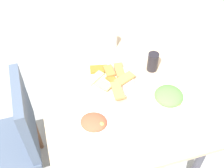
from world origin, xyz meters
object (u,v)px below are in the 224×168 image
(salad_plate_greens, at_px, (94,123))
(dining_table, at_px, (114,101))
(drinking_glass, at_px, (112,40))
(paper_napkin, at_px, (138,53))
(dining_chair, at_px, (14,136))
(spoon, at_px, (135,53))
(pide_platter, at_px, (109,80))
(salad_plate_rice, at_px, (169,96))
(fork, at_px, (141,52))
(soda_can, at_px, (153,62))

(salad_plate_greens, bearing_deg, dining_table, -40.67)
(drinking_glass, relative_size, paper_napkin, 0.85)
(dining_chair, relative_size, drinking_glass, 8.59)
(salad_plate_greens, relative_size, spoon, 1.08)
(pide_platter, bearing_deg, drinking_glass, -18.68)
(salad_plate_rice, xyz_separation_m, drinking_glass, (0.54, 0.17, 0.03))
(fork, xyz_separation_m, spoon, (0.00, 0.04, 0.00))
(dining_table, xyz_separation_m, pide_platter, (0.08, 0.01, 0.11))
(salad_plate_rice, bearing_deg, spoon, 6.30)
(dining_table, relative_size, drinking_glass, 9.77)
(dining_chair, relative_size, spoon, 4.64)
(fork, relative_size, spoon, 0.92)
(paper_napkin, xyz_separation_m, spoon, (0.00, 0.02, 0.00))
(drinking_glass, bearing_deg, paper_napkin, -128.96)
(dining_table, xyz_separation_m, spoon, (0.28, -0.23, 0.10))
(dining_chair, distance_m, fork, 0.96)
(spoon, bearing_deg, dining_table, 160.03)
(pide_platter, height_order, paper_napkin, pide_platter)
(salad_plate_rice, bearing_deg, drinking_glass, 17.95)
(salad_plate_rice, distance_m, paper_napkin, 0.42)
(dining_chair, distance_m, salad_plate_rice, 0.96)
(salad_plate_rice, relative_size, soda_can, 1.71)
(dining_table, distance_m, salad_plate_rice, 0.33)
(salad_plate_greens, distance_m, fork, 0.64)
(dining_table, height_order, salad_plate_rice, salad_plate_rice)
(pide_platter, xyz_separation_m, fork, (0.20, -0.27, -0.01))
(pide_platter, xyz_separation_m, spoon, (0.20, -0.24, -0.01))
(soda_can, height_order, paper_napkin, soda_can)
(dining_chair, height_order, soda_can, dining_chair)
(soda_can, xyz_separation_m, drinking_glass, (0.29, 0.18, -0.01))
(pide_platter, distance_m, salad_plate_rice, 0.36)
(salad_plate_rice, height_order, drinking_glass, drinking_glass)
(dining_chair, distance_m, spoon, 0.93)
(dining_chair, distance_m, drinking_glass, 0.87)
(drinking_glass, height_order, spoon, drinking_glass)
(salad_plate_rice, distance_m, soda_can, 0.26)
(drinking_glass, xyz_separation_m, spoon, (-0.12, -0.13, -0.05))
(dining_table, bearing_deg, pide_platter, 6.85)
(pide_platter, height_order, drinking_glass, drinking_glass)
(dining_chair, height_order, salad_plate_greens, dining_chair)
(soda_can, bearing_deg, dining_table, 112.00)
(dining_chair, xyz_separation_m, salad_plate_rice, (-0.18, -0.90, 0.29))
(spoon, bearing_deg, dining_chair, 124.47)
(pide_platter, bearing_deg, soda_can, -83.77)
(fork, bearing_deg, spoon, 105.88)
(pide_platter, xyz_separation_m, salad_plate_greens, (-0.28, 0.16, 0.00))
(soda_can, height_order, fork, soda_can)
(spoon, bearing_deg, drinking_glass, 66.31)
(salad_plate_greens, bearing_deg, drinking_glass, -24.15)
(salad_plate_greens, distance_m, paper_napkin, 0.63)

